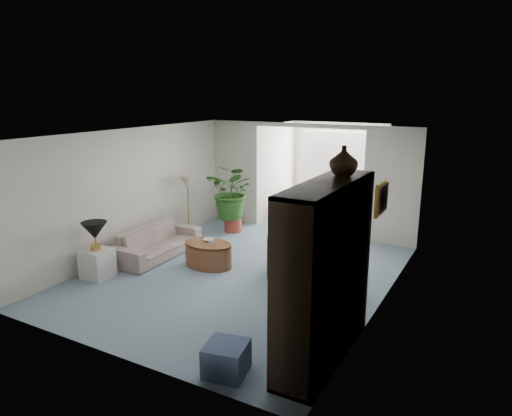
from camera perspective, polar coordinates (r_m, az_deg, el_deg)
The scene contains 26 objects.
floor at distance 8.40m, azimuth -2.00°, elevation -8.18°, with size 6.00×6.00×0.00m, color #859DB0.
sunroom_floor at distance 11.91m, azimuth 8.16°, elevation -1.53°, with size 2.60×2.60×0.00m, color #859DB0.
back_pier_left at distance 11.48m, azimuth -2.53°, elevation 4.41°, with size 1.20×0.12×2.50m, color silver.
back_pier_right at distance 10.07m, azimuth 16.29°, elevation 2.48°, with size 1.20×0.12×2.50m, color silver.
back_header at distance 10.48m, azimuth 6.45°, elevation 10.02°, with size 2.60×0.12×0.10m, color silver.
window_pane at distance 12.62m, azimuth 10.14°, elevation 5.78°, with size 2.20×0.02×1.50m, color white.
window_blinds at distance 12.59m, azimuth 10.10°, elevation 5.77°, with size 2.20×0.02×1.50m, color white.
framed_picture at distance 6.90m, azimuth 15.27°, elevation 1.18°, with size 0.04×0.50×0.40m, color #B0A58C.
sofa at distance 9.42m, azimuth -12.03°, elevation -4.10°, with size 1.99×0.78×0.58m, color #BBB09E.
end_table at distance 8.66m, azimuth -18.89°, elevation -6.46°, with size 0.46×0.46×0.51m, color silver.
table_lamp at distance 8.48m, azimuth -19.21°, elevation -2.62°, with size 0.44×0.44×0.30m, color black.
floor_lamp at distance 10.39m, azimuth -8.45°, elevation 3.24°, with size 0.36×0.36×0.28m, color beige.
coffee_table at distance 8.76m, azimuth -5.88°, elevation -5.70°, with size 0.95×0.95×0.45m, color brown.
coffee_bowl at distance 8.78m, azimuth -5.82°, elevation -3.93°, with size 0.20×0.20×0.05m, color silver.
coffee_cup at distance 8.51m, azimuth -5.48°, elevation -4.34°, with size 0.10×0.10×0.10m, color beige.
wingback_chair at distance 8.25m, azimuth 4.92°, elevation -5.36°, with size 0.95×0.97×0.89m, color #635C4E.
side_table_dark at distance 8.33m, azimuth 10.18°, elevation -6.49°, with size 0.47×0.38×0.57m, color black.
entertainment_cabinet at distance 5.63m, azimuth 8.48°, elevation -7.86°, with size 0.53×1.97×2.19m, color black.
cabinet_urn at distance 5.76m, azimuth 10.70°, elevation 5.73°, with size 0.35×0.35×0.36m, color #312010.
ottoman at distance 5.65m, azimuth -3.66°, elevation -17.99°, with size 0.47×0.47×0.37m, color slate.
plant_pot at distance 10.86m, azimuth -2.83°, elevation -2.06°, with size 0.40×0.40×0.32m, color #A23A2F.
house_plant at distance 10.67m, azimuth -2.88°, elevation 2.05°, with size 1.14×0.99×1.27m, color #2B5B1F.
sunroom_chair_blue at distance 11.69m, azimuth 12.16°, elevation -0.26°, with size 0.73×0.76×0.69m, color slate.
sunroom_chair_maroon at distance 12.19m, azimuth 5.41°, elevation 0.52°, with size 0.70×0.72×0.66m, color #571F1E.
sunroom_table at distance 12.62m, azimuth 9.89°, elevation 0.62°, with size 0.46×0.36×0.56m, color brown.
shelf_clutter at distance 5.50m, azimuth 7.11°, elevation -9.69°, with size 0.30×0.90×1.06m.
Camera 1 is at (4.00, -6.66, 3.19)m, focal length 32.59 mm.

